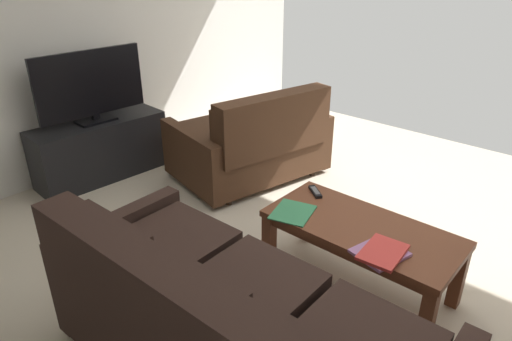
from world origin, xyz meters
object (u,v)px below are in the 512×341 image
flat_tv (91,85)px  tv_remote (315,192)px  loveseat_near (253,142)px  book_stack (381,252)px  coffee_table (361,236)px  loose_magazine (293,212)px  tv_stand (101,149)px  sofa_main (227,331)px

flat_tv → tv_remote: 2.18m
loveseat_near → book_stack: loveseat_near is taller
coffee_table → loose_magazine: loose_magazine is taller
loveseat_near → tv_stand: size_ratio=1.21×
sofa_main → loose_magazine: 0.97m
book_stack → loose_magazine: book_stack is taller
sofa_main → coffee_table: 1.07m
tv_remote → loveseat_near: bearing=-28.3°
coffee_table → flat_tv: 2.60m
tv_stand → flat_tv: (-0.00, -0.00, 0.59)m
coffee_table → tv_remote: 0.47m
tv_stand → loose_magazine: 2.16m
sofa_main → tv_remote: 1.27m
book_stack → tv_remote: size_ratio=1.96×
loveseat_near → book_stack: bearing=151.9°
sofa_main → tv_stand: 2.64m
flat_tv → book_stack: size_ratio=3.16×
sofa_main → coffee_table: bearing=-93.8°
coffee_table → sofa_main: bearing=86.2°
flat_tv → loveseat_near: bearing=-139.5°
sofa_main → book_stack: (-0.29, -0.87, 0.09)m
tv_stand → flat_tv: bearing=-172.8°
flat_tv → loose_magazine: (-2.15, -0.02, -0.42)m
loveseat_near → flat_tv: bearing=40.5°
coffee_table → tv_stand: size_ratio=0.95×
flat_tv → tv_remote: bearing=-171.3°
loveseat_near → coffee_table: (-1.50, 0.72, 0.02)m
loose_magazine → tv_remote: bearing=81.7°
tv_remote → loose_magazine: bearing=97.6°
coffee_table → tv_stand: tv_stand is taller
book_stack → loose_magazine: 0.62m
loose_magazine → sofa_main: bearing=-86.4°
tv_stand → flat_tv: flat_tv is taller
tv_stand → tv_remote: tv_stand is taller
loveseat_near → tv_stand: 1.38m
flat_tv → loose_magazine: 2.19m
coffee_table → book_stack: book_stack is taller
sofa_main → loveseat_near: 2.29m
book_stack → loose_magazine: (0.61, -0.04, -0.01)m
flat_tv → book_stack: (-2.77, 0.02, -0.40)m
book_stack → tv_remote: (0.66, -0.34, -0.01)m
book_stack → loose_magazine: bearing=-3.7°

